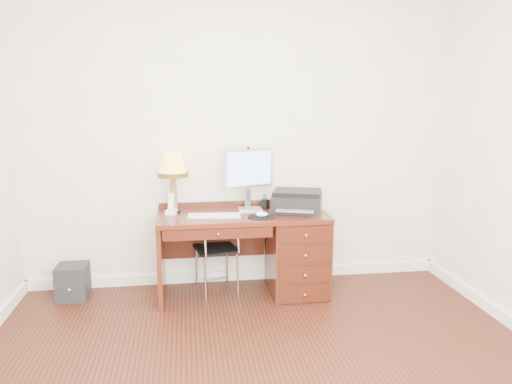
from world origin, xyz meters
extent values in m
plane|color=black|center=(0.00, 0.00, 0.00)|extent=(4.00, 4.00, 0.00)
plane|color=white|center=(0.00, 1.75, 1.35)|extent=(4.00, 0.00, 4.00)
cube|color=white|center=(0.00, 1.74, 0.05)|extent=(4.00, 0.03, 0.10)
cube|color=#521E11|center=(0.00, 1.40, 0.73)|extent=(1.50, 0.65, 0.04)
cube|color=#521E11|center=(0.50, 1.40, 0.35)|extent=(0.50, 0.61, 0.71)
cube|color=#521E11|center=(-0.73, 1.40, 0.35)|extent=(0.04, 0.61, 0.71)
cube|color=#41170D|center=(-0.24, 1.69, 0.46)|extent=(0.96, 0.03, 0.39)
cube|color=#41170D|center=(-0.24, 1.09, 0.66)|extent=(0.91, 0.03, 0.09)
sphere|color=#BF8C3F|center=(0.50, 1.06, 0.35)|extent=(0.03, 0.03, 0.03)
cube|color=silver|center=(0.09, 1.55, 0.76)|extent=(0.25, 0.22, 0.01)
cube|color=silver|center=(0.09, 1.60, 0.85)|extent=(0.06, 0.04, 0.17)
cube|color=silver|center=(0.09, 1.58, 1.13)|extent=(0.47, 0.20, 0.35)
cube|color=#4C8CF2|center=(0.09, 1.56, 1.13)|extent=(0.42, 0.15, 0.31)
cube|color=white|center=(-0.26, 1.33, 0.76)|extent=(0.46, 0.17, 0.02)
cylinder|color=black|center=(0.15, 1.24, 0.75)|extent=(0.24, 0.24, 0.01)
ellipsoid|color=white|center=(0.15, 1.24, 0.78)|extent=(0.11, 0.07, 0.04)
cube|color=black|center=(0.50, 1.42, 0.83)|extent=(0.52, 0.46, 0.16)
cube|color=black|center=(0.50, 1.42, 0.92)|extent=(0.50, 0.43, 0.04)
cylinder|color=black|center=(-0.60, 1.52, 0.76)|extent=(0.11, 0.11, 0.02)
cone|color=brown|center=(-0.60, 1.52, 0.93)|extent=(0.07, 0.07, 0.33)
cone|color=#FFD850|center=(-0.60, 1.52, 1.20)|extent=(0.27, 0.27, 0.20)
cylinder|color=#593814|center=(-0.60, 1.52, 1.10)|extent=(0.27, 0.27, 0.04)
cube|color=white|center=(-0.63, 1.47, 0.77)|extent=(0.11, 0.11, 0.04)
cube|color=white|center=(-0.63, 1.47, 0.86)|extent=(0.06, 0.07, 0.15)
cylinder|color=black|center=(0.23, 1.57, 0.79)|extent=(0.07, 0.07, 0.09)
cube|color=black|center=(-0.23, 1.50, 0.40)|extent=(0.43, 0.43, 0.02)
cube|color=black|center=(-0.23, 1.33, 0.65)|extent=(0.32, 0.09, 0.21)
cylinder|color=silver|center=(-0.39, 1.65, 0.20)|extent=(0.02, 0.02, 0.40)
cylinder|color=silver|center=(-0.08, 1.65, 0.20)|extent=(0.02, 0.02, 0.40)
cylinder|color=silver|center=(-0.39, 1.35, 0.20)|extent=(0.02, 0.02, 0.40)
cylinder|color=silver|center=(-0.08, 1.35, 0.20)|extent=(0.02, 0.02, 0.40)
cylinder|color=silver|center=(-0.39, 1.33, 0.58)|extent=(0.02, 0.02, 0.36)
cylinder|color=silver|center=(-0.08, 1.33, 0.58)|extent=(0.02, 0.02, 0.36)
cube|color=black|center=(-1.52, 1.50, 0.15)|extent=(0.27, 0.27, 0.31)
camera|label=1|loc=(-0.49, -2.90, 1.79)|focal=35.00mm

